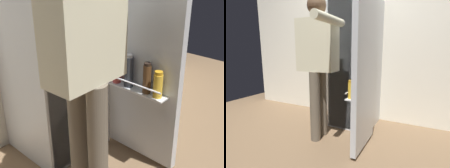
{
  "view_description": "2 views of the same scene",
  "coord_description": "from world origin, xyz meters",
  "views": [
    {
      "loc": [
        -1.26,
        -1.2,
        1.49
      ],
      "look_at": [
        0.03,
        -0.02,
        0.69
      ],
      "focal_mm": 49.26,
      "sensor_mm": 36.0,
      "label": 1
    },
    {
      "loc": [
        0.88,
        -1.75,
        1.04
      ],
      "look_at": [
        0.03,
        -0.06,
        0.68
      ],
      "focal_mm": 28.16,
      "sensor_mm": 36.0,
      "label": 2
    }
  ],
  "objects": [
    {
      "name": "ground_plane",
      "position": [
        0.0,
        0.0,
        0.0
      ],
      "size": [
        5.46,
        5.46,
        0.0
      ],
      "primitive_type": "plane",
      "color": "brown"
    },
    {
      "name": "kitchen_wall",
      "position": [
        0.0,
        0.88,
        1.25
      ],
      "size": [
        4.4,
        0.1,
        2.5
      ],
      "primitive_type": "cube",
      "color": "silver",
      "rests_on": "ground_plane"
    },
    {
      "name": "refrigerator",
      "position": [
        0.03,
        0.48,
        0.85
      ],
      "size": [
        0.65,
        1.17,
        1.7
      ],
      "color": "silver",
      "rests_on": "ground_plane"
    },
    {
      "name": "person",
      "position": [
        -0.22,
        -0.06,
        0.98
      ],
      "size": [
        0.55,
        0.74,
        1.63
      ],
      "color": "#665B4C",
      "rests_on": "ground_plane"
    }
  ]
}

